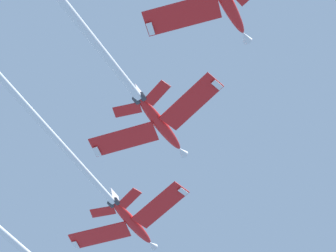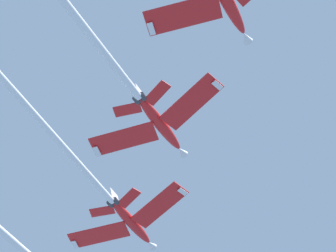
% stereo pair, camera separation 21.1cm
% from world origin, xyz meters
% --- Properties ---
extents(jet_second, '(32.47, 30.87, 19.40)m').
position_xyz_m(jet_second, '(-13.65, 4.47, 95.14)').
color(jet_second, red).
extents(jet_third, '(34.05, 33.29, 22.26)m').
position_xyz_m(jet_third, '(-34.08, 6.23, 87.37)').
color(jet_third, red).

